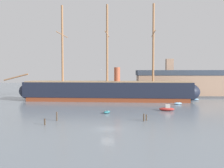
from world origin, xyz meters
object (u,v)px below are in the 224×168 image
object	(u,v)px
motorboat_distant_centre	(115,95)
tall_ship	(107,90)
motorboat_far_right	(194,99)
mooring_piling_right_pair	(146,117)
dinghy_near_centre	(107,112)
mooring_piling_nearest	(57,116)
motorboat_mid_right	(167,109)
sailboat_far_left	(46,97)
seagull_in_flight	(101,69)
dockside_warehouse_right	(183,83)
mooring_piling_midwater	(144,117)
mooring_piling_left_pair	(45,122)
dinghy_alongside_stern	(178,103)

from	to	relation	value
motorboat_distant_centre	tall_ship	bearing A→B (deg)	-97.77
motorboat_far_right	motorboat_distant_centre	size ratio (longest dim) A/B	0.93
motorboat_far_right	mooring_piling_right_pair	world-z (taller)	motorboat_far_right
dinghy_near_centre	mooring_piling_nearest	distance (m)	15.12
motorboat_mid_right	sailboat_far_left	xyz separation A→B (m)	(-44.53, 31.50, -0.14)
mooring_piling_nearest	seagull_in_flight	size ratio (longest dim) A/B	2.26
dockside_warehouse_right	seagull_in_flight	bearing A→B (deg)	-136.81
dinghy_near_centre	motorboat_far_right	size ratio (longest dim) A/B	0.92
mooring_piling_nearest	motorboat_mid_right	bearing A→B (deg)	29.35
dinghy_near_centre	motorboat_mid_right	size ratio (longest dim) A/B	0.70
tall_ship	mooring_piling_midwater	size ratio (longest dim) A/B	44.09
sailboat_far_left	mooring_piling_right_pair	distance (m)	58.95
dinghy_near_centre	dockside_warehouse_right	distance (m)	57.59
mooring_piling_left_pair	motorboat_distant_centre	bearing A→B (deg)	78.23
tall_ship	dinghy_alongside_stern	xyz separation A→B (m)	(24.69, -9.37, -3.61)
mooring_piling_right_pair	seagull_in_flight	xyz separation A→B (m)	(-12.36, 24.93, 11.19)
dinghy_alongside_stern	motorboat_far_right	size ratio (longest dim) A/B	0.93
mooring_piling_nearest	seagull_in_flight	xyz separation A→B (m)	(7.95, 26.28, 10.84)
dinghy_alongside_stern	mooring_piling_nearest	size ratio (longest dim) A/B	1.57
dinghy_near_centre	dinghy_alongside_stern	distance (m)	29.88
motorboat_far_right	mooring_piling_midwater	bearing A→B (deg)	-118.98
mooring_piling_left_pair	mooring_piling_midwater	distance (m)	21.51
dinghy_alongside_stern	motorboat_distant_centre	world-z (taller)	motorboat_distant_centre
motorboat_mid_right	dinghy_alongside_stern	distance (m)	15.55
motorboat_far_right	mooring_piling_right_pair	xyz separation A→B (m)	(-22.44, -40.68, 0.16)
mooring_piling_right_pair	seagull_in_flight	size ratio (longest dim) A/B	1.49
sailboat_far_left	seagull_in_flight	xyz separation A→B (m)	(25.00, -20.67, 11.37)
sailboat_far_left	dockside_warehouse_right	size ratio (longest dim) A/B	0.13
motorboat_mid_right	sailboat_far_left	size ratio (longest dim) A/B	0.77
seagull_in_flight	sailboat_far_left	bearing A→B (deg)	140.42
dinghy_alongside_stern	mooring_piling_nearest	distance (m)	44.94
sailboat_far_left	seagull_in_flight	distance (m)	34.38
tall_ship	sailboat_far_left	distance (m)	27.51
mooring_piling_left_pair	mooring_piling_midwater	world-z (taller)	mooring_piling_midwater
mooring_piling_left_pair	mooring_piling_right_pair	world-z (taller)	mooring_piling_right_pair
mooring_piling_nearest	dockside_warehouse_right	size ratio (longest dim) A/B	0.05
mooring_piling_right_pair	mooring_piling_nearest	bearing A→B (deg)	-176.19
dockside_warehouse_right	mooring_piling_left_pair	bearing A→B (deg)	-124.73
mooring_piling_nearest	sailboat_far_left	bearing A→B (deg)	109.96
mooring_piling_midwater	mooring_piling_nearest	bearing A→B (deg)	-179.17
motorboat_distant_centre	mooring_piling_right_pair	xyz separation A→B (m)	(8.66, -56.62, 0.17)
tall_ship	mooring_piling_right_pair	distance (m)	39.46
motorboat_far_right	mooring_piling_nearest	size ratio (longest dim) A/B	1.69
motorboat_distant_centre	mooring_piling_midwater	world-z (taller)	mooring_piling_midwater
motorboat_mid_right	mooring_piling_left_pair	world-z (taller)	motorboat_mid_right
mooring_piling_nearest	mooring_piling_left_pair	bearing A→B (deg)	-107.01
motorboat_distant_centre	mooring_piling_right_pair	bearing A→B (deg)	-81.31
motorboat_distant_centre	mooring_piling_nearest	xyz separation A→B (m)	(-11.65, -57.98, 0.51)
mooring_piling_nearest	motorboat_distant_centre	bearing A→B (deg)	78.64
mooring_piling_left_pair	mooring_piling_nearest	bearing A→B (deg)	72.99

